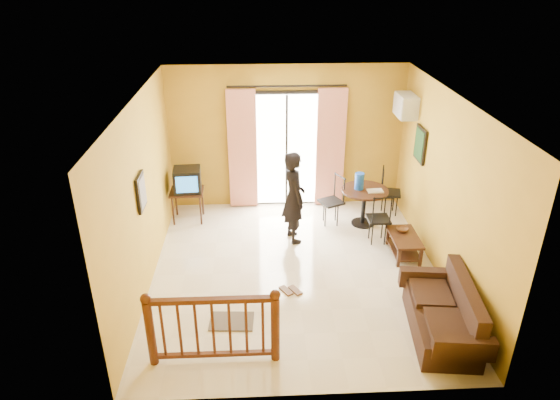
{
  "coord_description": "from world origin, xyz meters",
  "views": [
    {
      "loc": [
        -0.58,
        -6.65,
        4.51
      ],
      "look_at": [
        -0.24,
        0.2,
        1.18
      ],
      "focal_mm": 32.0,
      "sensor_mm": 36.0,
      "label": 1
    }
  ],
  "objects_px": {
    "sofa": "(445,316)",
    "standing_person": "(294,197)",
    "dining_table": "(364,197)",
    "coffee_table": "(404,242)",
    "television": "(187,180)"
  },
  "relations": [
    {
      "from": "coffee_table",
      "to": "television",
      "type": "bearing_deg",
      "value": 158.76
    },
    {
      "from": "dining_table",
      "to": "sofa",
      "type": "relative_size",
      "value": 0.51
    },
    {
      "from": "television",
      "to": "coffee_table",
      "type": "height_order",
      "value": "television"
    },
    {
      "from": "sofa",
      "to": "standing_person",
      "type": "height_order",
      "value": "standing_person"
    },
    {
      "from": "dining_table",
      "to": "sofa",
      "type": "distance_m",
      "value": 3.12
    },
    {
      "from": "sofa",
      "to": "standing_person",
      "type": "distance_m",
      "value": 3.2
    },
    {
      "from": "dining_table",
      "to": "coffee_table",
      "type": "distance_m",
      "value": 1.25
    },
    {
      "from": "dining_table",
      "to": "sofa",
      "type": "xyz_separation_m",
      "value": [
        0.47,
        -3.07,
        -0.28
      ]
    },
    {
      "from": "television",
      "to": "dining_table",
      "type": "bearing_deg",
      "value": -9.82
    },
    {
      "from": "coffee_table",
      "to": "sofa",
      "type": "height_order",
      "value": "sofa"
    },
    {
      "from": "television",
      "to": "dining_table",
      "type": "distance_m",
      "value": 3.28
    },
    {
      "from": "television",
      "to": "sofa",
      "type": "height_order",
      "value": "television"
    },
    {
      "from": "sofa",
      "to": "television",
      "type": "bearing_deg",
      "value": 144.08
    },
    {
      "from": "sofa",
      "to": "dining_table",
      "type": "bearing_deg",
      "value": 105.18
    },
    {
      "from": "television",
      "to": "standing_person",
      "type": "height_order",
      "value": "standing_person"
    }
  ]
}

